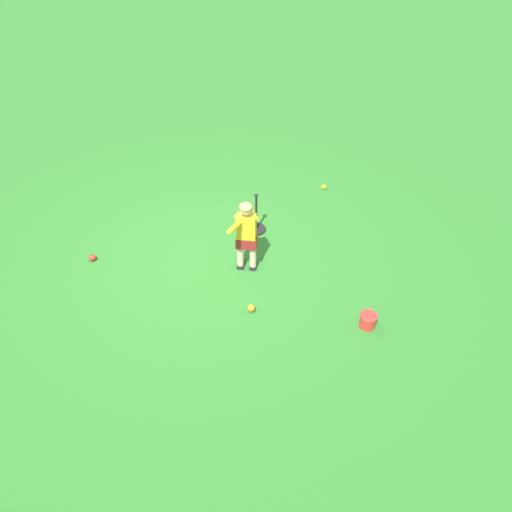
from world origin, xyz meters
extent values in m
plane|color=#2D7528|center=(0.00, 0.00, 0.00)|extent=(40.00, 40.00, 0.00)
cube|color=#232328|center=(-0.44, 0.31, 0.03)|extent=(0.16, 0.17, 0.05)
cylinder|color=beige|center=(-0.43, 0.32, 0.21)|extent=(0.09, 0.09, 0.34)
cube|color=#232328|center=(-0.59, 0.39, 0.03)|extent=(0.16, 0.17, 0.05)
cylinder|color=beige|center=(-0.58, 0.41, 0.21)|extent=(0.09, 0.09, 0.34)
cube|color=maroon|center=(-0.50, 0.37, 0.46)|extent=(0.31, 0.27, 0.16)
cube|color=yellow|center=(-0.50, 0.37, 0.71)|extent=(0.29, 0.26, 0.34)
sphere|color=beige|center=(-0.50, 0.37, 1.00)|extent=(0.17, 0.17, 0.17)
ellipsoid|color=tan|center=(-0.50, 0.38, 1.02)|extent=(0.24, 0.24, 0.11)
sphere|color=yellow|center=(-0.58, 0.25, 0.80)|extent=(0.04, 0.04, 0.04)
cylinder|color=black|center=(-0.51, 0.31, 0.81)|extent=(0.13, 0.11, 0.05)
cylinder|color=yellow|center=(-0.32, 0.46, 0.85)|extent=(0.31, 0.27, 0.11)
sphere|color=yellow|center=(-0.19, 0.56, 0.87)|extent=(0.07, 0.07, 0.07)
cylinder|color=yellow|center=(-0.53, 0.26, 0.81)|extent=(0.31, 0.14, 0.14)
cylinder|color=yellow|center=(-0.59, 0.30, 0.81)|extent=(0.13, 0.31, 0.14)
sphere|color=orange|center=(-0.23, 1.12, 0.05)|extent=(0.10, 0.10, 0.10)
sphere|color=red|center=(1.36, -0.66, 0.05)|extent=(0.09, 0.09, 0.09)
sphere|color=yellow|center=(-2.40, -0.83, 0.04)|extent=(0.08, 0.08, 0.08)
cylinder|color=black|center=(-0.96, -0.32, 0.01)|extent=(0.28, 0.28, 0.03)
cylinder|color=black|center=(-0.96, -0.32, 0.31)|extent=(0.03, 0.03, 0.55)
cone|color=black|center=(-0.96, -0.32, 0.60)|extent=(0.07, 0.07, 0.04)
cylinder|color=red|center=(-1.41, 1.94, 0.09)|extent=(0.20, 0.20, 0.18)
torus|color=red|center=(-1.41, 1.94, 0.18)|extent=(0.22, 0.22, 0.02)
camera|label=1|loc=(1.71, 5.47, 5.10)|focal=38.95mm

